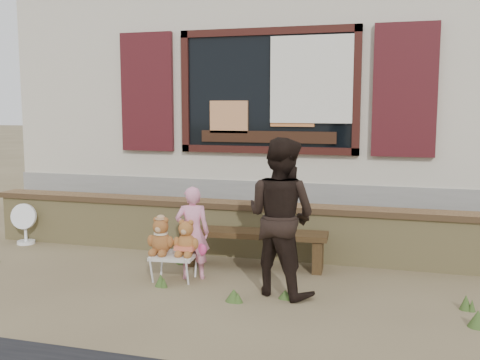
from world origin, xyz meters
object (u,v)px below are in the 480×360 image
(teddy_bear_left, at_px, (161,235))
(child, at_px, (192,233))
(folding_chair, at_px, (174,256))
(teddy_bear_right, at_px, (186,237))
(adult, at_px, (281,217))
(bench, at_px, (254,241))

(teddy_bear_left, bearing_deg, child, 15.61)
(folding_chair, distance_m, teddy_bear_right, 0.26)
(teddy_bear_right, distance_m, adult, 1.09)
(adult, bearing_deg, teddy_bear_left, 18.01)
(bench, bearing_deg, adult, -62.68)
(bench, relative_size, teddy_bear_left, 4.19)
(folding_chair, xyz_separation_m, teddy_bear_left, (-0.14, -0.01, 0.23))
(bench, distance_m, folding_chair, 0.99)
(folding_chair, relative_size, teddy_bear_right, 1.28)
(folding_chair, distance_m, child, 0.32)
(folding_chair, bearing_deg, bench, 38.76)
(folding_chair, bearing_deg, teddy_bear_left, 180.00)
(folding_chair, bearing_deg, adult, -10.89)
(folding_chair, xyz_separation_m, child, (0.17, 0.11, 0.25))
(teddy_bear_left, xyz_separation_m, child, (0.31, 0.12, 0.02))
(teddy_bear_right, bearing_deg, bench, 44.47)
(child, bearing_deg, adult, 151.10)
(folding_chair, height_order, child, child)
(child, xyz_separation_m, adult, (1.01, -0.21, 0.27))
(teddy_bear_right, height_order, child, child)
(child, relative_size, adult, 0.65)
(folding_chair, xyz_separation_m, teddy_bear_right, (0.14, 0.01, 0.22))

